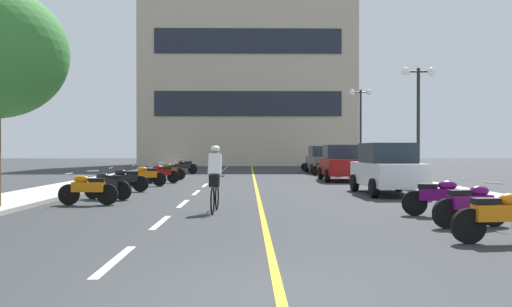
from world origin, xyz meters
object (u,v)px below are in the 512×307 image
motorcycle_6 (146,175)px  motorcycle_7 (161,173)px  parked_car_far (322,160)px  motorcycle_13 (313,165)px  motorcycle_3 (88,189)px  motorcycle_11 (184,167)px  parked_car_mid (340,163)px  street_lamp_far (361,112)px  motorcycle_2 (439,196)px  motorcycle_1 (471,204)px  motorcycle_0 (500,215)px  street_lamp_mid (418,98)px  motorcycle_8 (170,171)px  motorcycle_12 (185,166)px  motorcycle_5 (125,179)px  motorcycle_10 (324,168)px  cyclist_rider (215,177)px  parked_car_near (387,168)px  motorcycle_4 (107,185)px  motorcycle_9 (331,169)px

motorcycle_6 → motorcycle_7: same height
parked_car_far → motorcycle_13: bearing=94.5°
motorcycle_3 → motorcycle_11: same height
parked_car_mid → parked_car_far: bearing=88.2°
street_lamp_far → motorcycle_2: street_lamp_far is taller
parked_car_mid → motorcycle_1: (-0.15, -16.12, -0.44)m
motorcycle_0 → motorcycle_13: bearing=89.1°
street_lamp_mid → motorcycle_8: street_lamp_mid is taller
motorcycle_1 → motorcycle_13: size_ratio=0.99×
motorcycle_12 → motorcycle_5: bearing=-90.8°
motorcycle_10 → motorcycle_8: bearing=-155.4°
motorcycle_3 → motorcycle_10: 19.18m
motorcycle_2 → motorcycle_3: (-9.13, 2.69, 0.00)m
parked_car_far → cyclist_rider: bearing=-104.8°
parked_car_far → motorcycle_3: 22.44m
parked_car_near → parked_car_far: size_ratio=1.00×
parked_car_mid → motorcycle_7: bearing=-168.7°
motorcycle_6 → motorcycle_13: size_ratio=1.00×
motorcycle_8 → motorcycle_7: bearing=-89.8°
motorcycle_4 → motorcycle_8: size_ratio=0.99×
parked_car_mid → motorcycle_3: bearing=-128.6°
motorcycle_13 → motorcycle_3: bearing=-111.7°
motorcycle_2 → motorcycle_3: bearing=163.6°
motorcycle_4 → motorcycle_11: same height
motorcycle_8 → motorcycle_13: 13.79m
motorcycle_8 → motorcycle_12: same height
parked_car_near → motorcycle_0: (-0.68, -9.88, -0.44)m
motorcycle_4 → cyclist_rider: 4.96m
motorcycle_4 → motorcycle_10: 17.69m
motorcycle_10 → motorcycle_13: 6.60m
motorcycle_10 → cyclist_rider: (-5.47, -18.53, 0.41)m
street_lamp_far → motorcycle_8: size_ratio=3.26×
street_lamp_mid → motorcycle_6: bearing=179.3°
motorcycle_4 → cyclist_rider: cyclist_rider is taller
motorcycle_2 → motorcycle_11: bearing=111.6°
motorcycle_11 → street_lamp_mid: bearing=-45.1°
parked_car_near → motorcycle_6: 10.24m
motorcycle_4 → motorcycle_12: same height
motorcycle_10 → motorcycle_13: size_ratio=1.00×
motorcycle_11 → motorcycle_12: 2.50m
motorcycle_5 → motorcycle_8: same height
parked_car_mid → motorcycle_3: parked_car_mid is taller
street_lamp_mid → motorcycle_2: street_lamp_mid is taller
street_lamp_mid → motorcycle_9: bearing=108.2°
motorcycle_2 → motorcycle_3: 9.51m
motorcycle_0 → motorcycle_11: 26.77m
parked_car_mid → cyclist_rider: (-5.55, -13.33, -0.03)m
motorcycle_6 → motorcycle_9: 11.96m
parked_car_near → motorcycle_11: (-9.06, 15.54, -0.44)m
parked_car_far → motorcycle_4: size_ratio=2.59×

